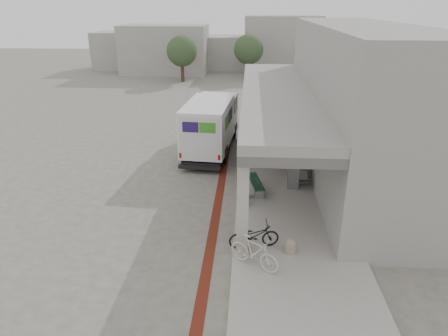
# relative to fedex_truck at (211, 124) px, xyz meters

# --- Properties ---
(ground) EXTENTS (120.00, 120.00, 0.00)m
(ground) POSITION_rel_fedex_truck_xyz_m (-0.12, -6.56, -1.61)
(ground) COLOR #605D52
(ground) RESTS_ON ground
(bike_lane_stripe) EXTENTS (0.35, 40.00, 0.01)m
(bike_lane_stripe) POSITION_rel_fedex_truck_xyz_m (0.88, -4.56, -1.60)
(bike_lane_stripe) COLOR #5B1D12
(bike_lane_stripe) RESTS_ON ground
(sidewalk) EXTENTS (4.40, 28.00, 0.12)m
(sidewalk) POSITION_rel_fedex_truck_xyz_m (3.88, -6.56, -1.55)
(sidewalk) COLOR #9C958C
(sidewalk) RESTS_ON ground
(transit_building) EXTENTS (7.60, 17.00, 7.00)m
(transit_building) POSITION_rel_fedex_truck_xyz_m (6.71, -2.06, 1.79)
(transit_building) COLOR gray
(transit_building) RESTS_ON ground
(distant_backdrop) EXTENTS (28.00, 10.00, 6.50)m
(distant_backdrop) POSITION_rel_fedex_truck_xyz_m (-2.96, 29.32, 1.10)
(distant_backdrop) COLOR gray
(distant_backdrop) RESTS_ON ground
(tree_left) EXTENTS (3.20, 3.20, 4.80)m
(tree_left) POSITION_rel_fedex_truck_xyz_m (-5.12, 21.44, 1.57)
(tree_left) COLOR #38281C
(tree_left) RESTS_ON ground
(tree_mid) EXTENTS (3.20, 3.20, 4.80)m
(tree_mid) POSITION_rel_fedex_truck_xyz_m (1.88, 23.44, 1.57)
(tree_mid) COLOR #38281C
(tree_mid) RESTS_ON ground
(tree_right) EXTENTS (3.20, 3.20, 4.80)m
(tree_right) POSITION_rel_fedex_truck_xyz_m (9.88, 22.44, 1.57)
(tree_right) COLOR #38281C
(tree_right) RESTS_ON ground
(fedex_truck) EXTENTS (2.77, 7.23, 3.02)m
(fedex_truck) POSITION_rel_fedex_truck_xyz_m (0.00, 0.00, 0.00)
(fedex_truck) COLOR black
(fedex_truck) RESTS_ON ground
(bench) EXTENTS (0.80, 2.01, 0.46)m
(bench) POSITION_rel_fedex_truck_xyz_m (2.48, -5.38, -1.16)
(bench) COLOR gray
(bench) RESTS_ON sidewalk
(bollard_near) EXTENTS (0.37, 0.37, 0.55)m
(bollard_near) POSITION_rel_fedex_truck_xyz_m (3.61, -10.14, -1.21)
(bollard_near) COLOR gray
(bollard_near) RESTS_ON sidewalk
(bollard_far) EXTENTS (0.39, 0.39, 0.59)m
(bollard_far) POSITION_rel_fedex_truck_xyz_m (1.98, -6.76, -1.19)
(bollard_far) COLOR gray
(bollard_far) RESTS_ON sidewalk
(utility_cabinet) EXTENTS (0.56, 0.71, 1.13)m
(utility_cabinet) POSITION_rel_fedex_truck_xyz_m (4.18, -4.85, -0.92)
(utility_cabinet) COLOR slate
(utility_cabinet) RESTS_ON sidewalk
(bicycle_black) EXTENTS (1.83, 0.96, 0.91)m
(bicycle_black) POSITION_rel_fedex_truck_xyz_m (2.38, -9.87, -1.03)
(bicycle_black) COLOR black
(bicycle_black) RESTS_ON sidewalk
(bicycle_cream) EXTENTS (1.77, 1.40, 1.07)m
(bicycle_cream) POSITION_rel_fedex_truck_xyz_m (2.38, -10.98, -0.95)
(bicycle_cream) COLOR beige
(bicycle_cream) RESTS_ON sidewalk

